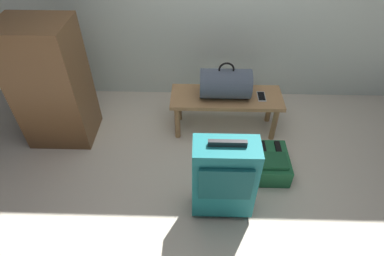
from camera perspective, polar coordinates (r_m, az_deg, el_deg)
ground_plane at (r=2.44m, az=4.36°, el=-15.26°), size 6.60×6.60×0.00m
bench at (r=2.87m, az=6.23°, el=4.89°), size 1.00×0.36×0.39m
duffel_bag_slate at (r=2.75m, az=6.10°, el=8.07°), size 0.44×0.26×0.34m
cell_phone at (r=2.87m, az=12.53°, el=5.64°), size 0.07×0.14×0.01m
suitcase_upright_teal at (r=2.17m, az=5.85°, el=-9.02°), size 0.43×0.24×0.71m
backpack_green at (r=2.69m, az=14.13°, el=-6.18°), size 0.28×0.38×0.21m
side_cabinet at (r=2.92m, az=-24.30°, el=7.17°), size 0.56×0.44×1.10m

